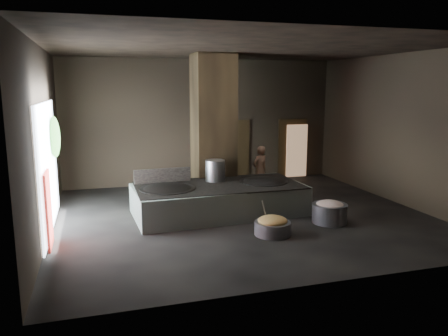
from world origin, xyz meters
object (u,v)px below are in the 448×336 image
object	(u,v)px
wok_left	(167,191)
cook	(260,170)
stock_pot	(215,170)
veg_basin	(272,228)
meat_basin	(330,213)
hearth_platform	(219,200)
wok_right	(263,184)

from	to	relation	value
wok_left	cook	bearing A→B (deg)	29.42
stock_pot	cook	xyz separation A→B (m)	(1.90, 1.32, -0.33)
veg_basin	meat_basin	size ratio (longest dim) A/B	0.96
hearth_platform	veg_basin	xyz separation A→B (m)	(0.75, -2.09, -0.24)
stock_pot	meat_basin	distance (m)	3.43
wok_left	veg_basin	xyz separation A→B (m)	(2.20, -2.04, -0.59)
hearth_platform	cook	size ratio (longest dim) A/B	2.90
meat_basin	wok_right	bearing A→B (deg)	125.91
hearth_platform	stock_pot	bearing A→B (deg)	81.94
meat_basin	hearth_platform	bearing A→B (deg)	147.65
wok_left	meat_basin	distance (m)	4.34
wok_right	wok_left	bearing A→B (deg)	-177.95
wok_right	meat_basin	bearing A→B (deg)	-54.09
wok_right	cook	size ratio (longest dim) A/B	0.85
wok_left	cook	xyz separation A→B (m)	(3.40, 1.92, 0.05)
wok_left	veg_basin	bearing A→B (deg)	-42.80
hearth_platform	meat_basin	size ratio (longest dim) A/B	5.12
wok_left	stock_pot	xyz separation A→B (m)	(1.50, 0.60, 0.38)
stock_pot	wok_left	bearing A→B (deg)	-158.20
wok_left	meat_basin	bearing A→B (deg)	-21.40
wok_left	meat_basin	xyz separation A→B (m)	(4.01, -1.57, -0.50)
hearth_platform	wok_left	distance (m)	1.49
hearth_platform	veg_basin	bearing A→B (deg)	-73.09
wok_left	wok_right	world-z (taller)	wok_left
hearth_platform	wok_right	bearing A→B (deg)	-0.75
hearth_platform	wok_right	size ratio (longest dim) A/B	3.41
wok_left	veg_basin	distance (m)	3.06
stock_pot	veg_basin	xyz separation A→B (m)	(0.70, -2.64, -0.97)
wok_right	stock_pot	bearing A→B (deg)	158.96
stock_pot	cook	world-z (taller)	cook
wok_right	veg_basin	size ratio (longest dim) A/B	1.57
hearth_platform	veg_basin	world-z (taller)	hearth_platform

